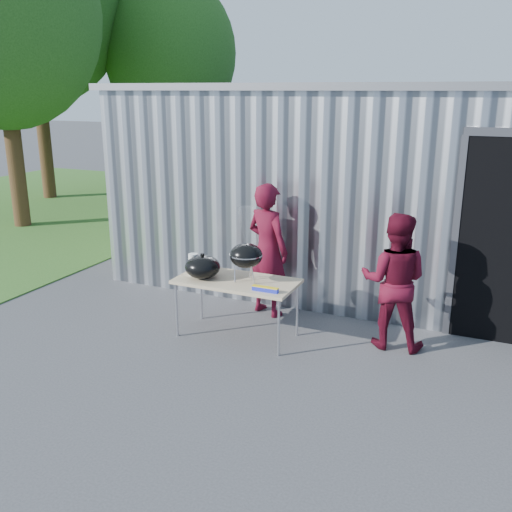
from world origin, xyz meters
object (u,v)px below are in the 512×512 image
at_px(folding_table, 237,283).
at_px(person_bystander, 394,281).
at_px(person_cook, 268,250).
at_px(kettle_grill, 246,248).

xyz_separation_m(folding_table, person_bystander, (1.83, 0.51, 0.12)).
bearing_deg(person_cook, person_bystander, -171.39).
bearing_deg(person_bystander, folding_table, 11.03).
bearing_deg(kettle_grill, person_bystander, 16.81).
distance_m(kettle_grill, person_cook, 0.92).
bearing_deg(person_cook, folding_table, 107.49).
height_order(folding_table, person_cook, person_cook).
bearing_deg(person_bystander, kettle_grill, 12.25).
xyz_separation_m(kettle_grill, person_cook, (-0.09, 0.88, -0.26)).
relative_size(folding_table, kettle_grill, 1.62).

